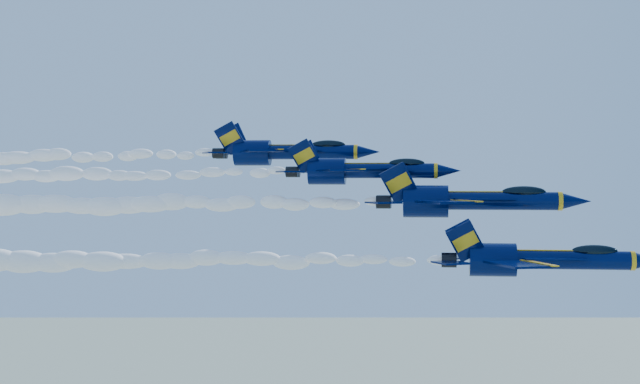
# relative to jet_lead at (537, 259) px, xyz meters

# --- Properties ---
(jet_lead) EXTENTS (17.09, 14.02, 6.35)m
(jet_lead) POSITION_rel_jet_lead_xyz_m (0.00, 0.00, 0.00)
(jet_lead) COLOR #000B35
(smoke_trail_jet_lead) EXTENTS (50.57, 2.31, 2.08)m
(smoke_trail_jet_lead) POSITION_rel_jet_lead_xyz_m (-32.59, -0.00, -0.49)
(smoke_trail_jet_lead) COLOR white
(jet_second) EXTENTS (18.77, 15.40, 6.97)m
(jet_second) POSITION_rel_jet_lead_xyz_m (-5.01, 8.71, 4.41)
(jet_second) COLOR #000B35
(smoke_trail_jet_second) EXTENTS (50.57, 2.54, 2.29)m
(smoke_trail_jet_second) POSITION_rel_jet_lead_xyz_m (-38.32, 8.71, 3.90)
(smoke_trail_jet_second) COLOR white
(jet_third) EXTENTS (16.19, 13.28, 6.02)m
(jet_third) POSITION_rel_jet_lead_xyz_m (-14.72, 11.27, 7.11)
(jet_third) COLOR #000B35
(smoke_trail_jet_third) EXTENTS (50.57, 2.19, 1.97)m
(smoke_trail_jet_third) POSITION_rel_jet_lead_xyz_m (-46.93, 11.27, 6.63)
(smoke_trail_jet_third) COLOR white
(jet_fourth) EXTENTS (17.22, 14.13, 6.40)m
(jet_fourth) POSITION_rel_jet_lead_xyz_m (-23.24, 19.07, 9.12)
(jet_fourth) COLOR #000B35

